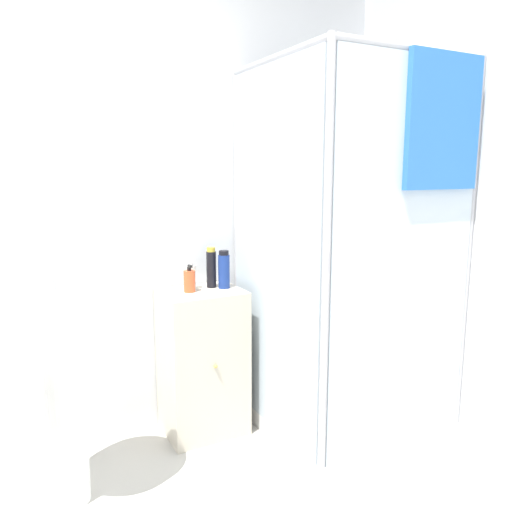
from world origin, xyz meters
name	(u,v)px	position (x,y,z in m)	size (l,w,h in m)	color
wall_back	(93,205)	(0.00, 1.70, 1.25)	(6.40, 0.06, 2.50)	silver
shower_enclosure	(345,336)	(1.17, 1.13, 0.55)	(0.91, 0.94, 1.96)	white
vanity_cabinet	(203,362)	(0.49, 1.49, 0.40)	(0.42, 0.36, 0.80)	beige
sink	(63,364)	(-0.25, 1.20, 0.63)	(0.46, 0.46, 0.99)	white
soap_dispenser	(189,281)	(0.43, 1.50, 0.85)	(0.06, 0.06, 0.15)	#E5562D
shampoo_bottle_tall_black	(211,268)	(0.57, 1.54, 0.90)	(0.05, 0.05, 0.22)	black
shampoo_bottle_blue	(224,270)	(0.62, 1.49, 0.90)	(0.06, 0.06, 0.21)	navy
lotion_bottle_white	(192,277)	(0.46, 1.55, 0.86)	(0.04, 0.05, 0.16)	white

